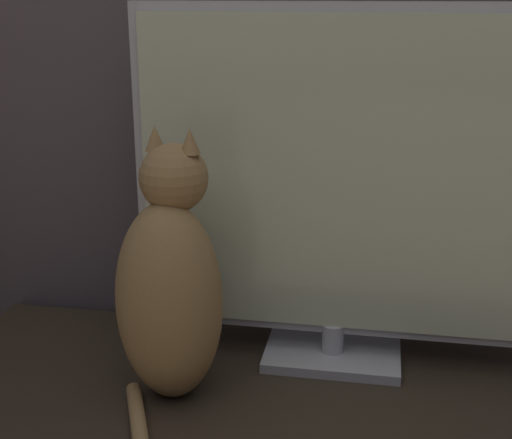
{
  "coord_description": "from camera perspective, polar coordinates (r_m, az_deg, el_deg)",
  "views": [
    {
      "loc": [
        0.25,
        -0.27,
        1.2
      ],
      "look_at": [
        0.03,
        0.95,
        0.8
      ],
      "focal_mm": 50.0,
      "sensor_mm": 36.0,
      "label": 1
    }
  ],
  "objects": [
    {
      "name": "cat",
      "position": [
        1.3,
        -6.83,
        -5.49
      ],
      "size": [
        0.23,
        0.34,
        0.5
      ],
      "rotation": [
        0.0,
        0.0,
        -0.19
      ],
      "color": "#997547",
      "rests_on": "tv_stand"
    },
    {
      "name": "tv",
      "position": [
        1.37,
        6.62,
        2.48
      ],
      "size": [
        0.8,
        0.16,
        0.71
      ],
      "color": "#B7B7BC",
      "rests_on": "tv_stand"
    }
  ]
}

